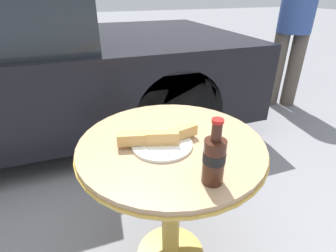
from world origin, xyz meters
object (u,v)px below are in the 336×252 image
at_px(bistro_table, 171,171).
at_px(pedestrian, 296,18).
at_px(cola_bottle_left, 214,159).
at_px(lunch_plate_near, 160,140).

relative_size(bistro_table, pedestrian, 0.45).
xyz_separation_m(bistro_table, pedestrian, (1.88, 1.42, 0.40)).
bearing_deg(cola_bottle_left, lunch_plate_near, 108.53).
bearing_deg(lunch_plate_near, bistro_table, 12.68).
height_order(bistro_table, pedestrian, pedestrian).
distance_m(cola_bottle_left, pedestrian, 2.51).
distance_m(bistro_table, pedestrian, 2.39).
distance_m(cola_bottle_left, lunch_plate_near, 0.27).
bearing_deg(pedestrian, lunch_plate_near, -143.33).
distance_m(lunch_plate_near, pedestrian, 2.41).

